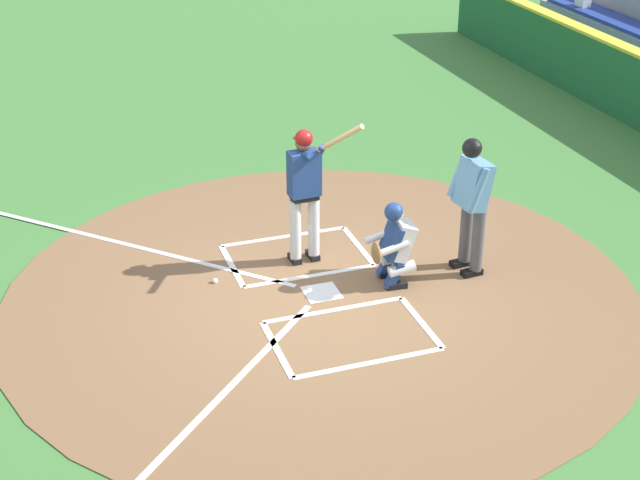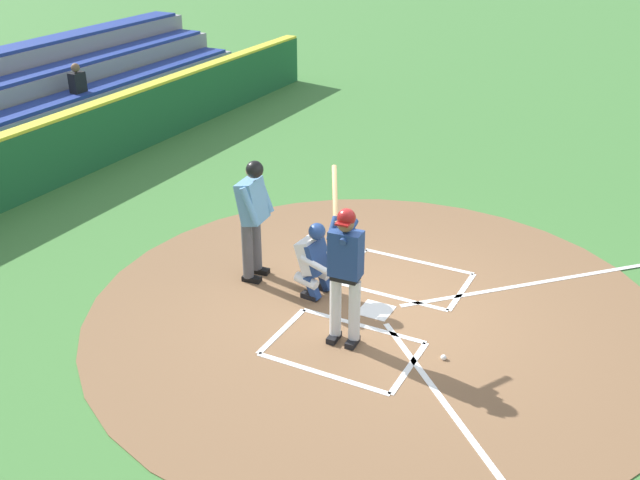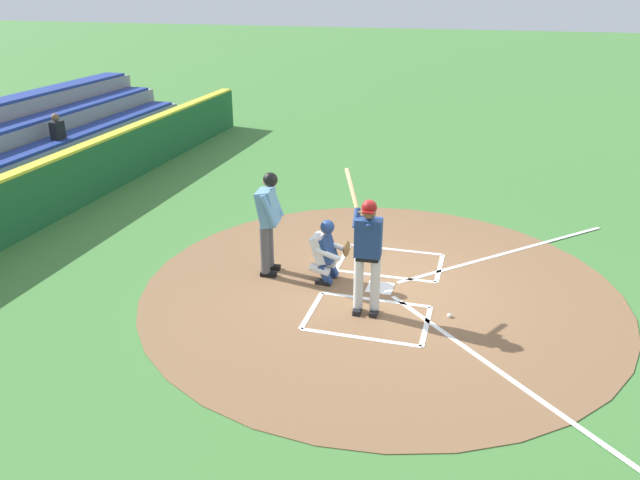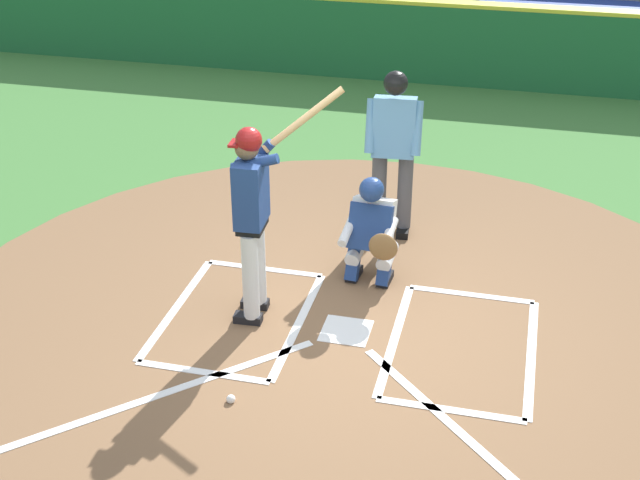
# 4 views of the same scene
# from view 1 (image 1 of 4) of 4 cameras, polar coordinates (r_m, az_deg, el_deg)

# --- Properties ---
(ground_plane) EXTENTS (120.00, 120.00, 0.00)m
(ground_plane) POSITION_cam_1_polar(r_m,az_deg,el_deg) (11.94, 0.10, -3.24)
(ground_plane) COLOR #427A38
(dirt_circle) EXTENTS (8.00, 8.00, 0.01)m
(dirt_circle) POSITION_cam_1_polar(r_m,az_deg,el_deg) (11.94, 0.10, -3.22)
(dirt_circle) COLOR brown
(dirt_circle) RESTS_ON ground
(home_plate_and_chalk) EXTENTS (7.93, 4.91, 0.01)m
(home_plate_and_chalk) POSITION_cam_1_polar(r_m,az_deg,el_deg) (11.72, -3.98, -3.87)
(home_plate_and_chalk) COLOR white
(home_plate_and_chalk) RESTS_ON dirt_circle
(batter) EXTENTS (0.91, 0.75, 2.13)m
(batter) POSITION_cam_1_polar(r_m,az_deg,el_deg) (12.20, -0.89, 3.24)
(batter) COLOR silver
(batter) RESTS_ON ground
(catcher) EXTENTS (0.59, 0.64, 1.13)m
(catcher) POSITION_cam_1_polar(r_m,az_deg,el_deg) (11.93, 4.49, -0.14)
(catcher) COLOR black
(catcher) RESTS_ON ground
(plate_umpire) EXTENTS (0.60, 0.45, 1.86)m
(plate_umpire) POSITION_cam_1_polar(r_m,az_deg,el_deg) (12.13, 9.15, 2.61)
(plate_umpire) COLOR #4C4C51
(plate_umpire) RESTS_ON ground
(baseball) EXTENTS (0.07, 0.07, 0.07)m
(baseball) POSITION_cam_1_polar(r_m,az_deg,el_deg) (12.22, -6.35, -2.47)
(baseball) COLOR white
(baseball) RESTS_ON ground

